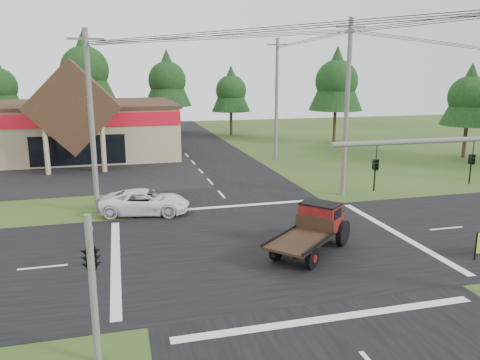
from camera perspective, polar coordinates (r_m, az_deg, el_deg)
name	(u,v)px	position (r m, az deg, el deg)	size (l,w,h in m)	color
ground	(267,246)	(22.57, 3.30, -8.05)	(120.00, 120.00, 0.00)	#2F4418
road_ns	(267,246)	(22.57, 3.30, -8.03)	(12.00, 120.00, 0.02)	black
road_ew	(267,246)	(22.57, 3.30, -8.02)	(120.00, 12.00, 0.02)	black
parking_apron	(23,178)	(40.52, -24.95, 0.23)	(28.00, 14.00, 0.02)	black
cvs_building	(21,128)	(50.69, -25.14, 5.71)	(30.40, 18.20, 9.19)	tan
traffic_signal_corner	(90,244)	(13.52, -17.82, -7.39)	(0.53, 2.48, 4.40)	#595651
utility_pole_nw	(91,121)	(28.18, -17.66, 6.86)	(2.00, 0.30, 10.50)	#595651
utility_pole_ne	(347,107)	(31.67, 12.89, 8.65)	(2.00, 0.30, 11.50)	#595651
utility_pole_n	(276,98)	(44.54, 4.47, 9.88)	(2.00, 0.30, 11.20)	#595651
tree_row_c	(85,67)	(61.12, -18.42, 12.89)	(7.28, 7.28, 13.13)	#332316
tree_row_d	(167,78)	(62.37, -8.88, 12.14)	(6.16, 6.16, 11.11)	#332316
tree_row_e	(231,89)	(61.80, -1.10, 11.03)	(5.04, 5.04, 9.09)	#332316
tree_side_ne	(337,79)	(55.75, 11.69, 11.95)	(6.16, 6.16, 11.11)	#332316
tree_side_e_near	(470,95)	(50.12, 26.21, 9.29)	(5.04, 5.04, 9.09)	#332316
antique_flatbed_truck	(310,231)	(21.54, 8.53, -6.11)	(2.01, 5.25, 2.20)	#520C0B
white_pickup	(145,202)	(27.91, -11.50, -2.63)	(2.37, 5.13, 1.43)	white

